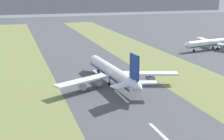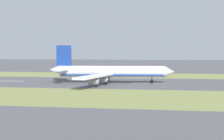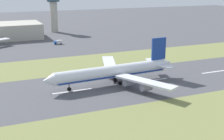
{
  "view_description": "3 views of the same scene",
  "coord_description": "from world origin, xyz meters",
  "views": [
    {
      "loc": [
        -44.85,
        -140.66,
        47.17
      ],
      "look_at": [
        2.06,
        4.64,
        7.0
      ],
      "focal_mm": 50.0,
      "sensor_mm": 36.0,
      "label": 1
    },
    {
      "loc": [
        140.7,
        21.44,
        16.83
      ],
      "look_at": [
        2.06,
        4.64,
        7.0
      ],
      "focal_mm": 42.0,
      "sensor_mm": 36.0,
      "label": 2
    },
    {
      "loc": [
        -126.93,
        59.5,
        46.7
      ],
      "look_at": [
        2.06,
        4.64,
        7.0
      ],
      "focal_mm": 50.0,
      "sensor_mm": 36.0,
      "label": 3
    }
  ],
  "objects": [
    {
      "name": "grass_median_west",
      "position": [
        -45.0,
        0.0,
        0.0
      ],
      "size": [
        40.0,
        600.0,
        0.01
      ],
      "primitive_type": "cube",
      "color": "olive",
      "rests_on": "ground"
    },
    {
      "name": "airplane_main_jet",
      "position": [
        2.18,
        2.74,
        6.02
      ],
      "size": [
        64.01,
        67.21,
        20.2
      ],
      "color": "silver",
      "rests_on": "ground"
    },
    {
      "name": "centreline_dash_far",
      "position": [
        0.0,
        24.64,
        0.01
      ],
      "size": [
        1.2,
        18.0,
        0.01
      ],
      "primitive_type": "cube",
      "color": "silver",
      "rests_on": "ground"
    },
    {
      "name": "centreline_dash_near",
      "position": [
        0.0,
        -55.36,
        0.01
      ],
      "size": [
        1.2,
        18.0,
        0.01
      ],
      "primitive_type": "cube",
      "color": "silver",
      "rests_on": "ground"
    },
    {
      "name": "ground_plane",
      "position": [
        0.0,
        0.0,
        0.0
      ],
      "size": [
        800.0,
        800.0,
        0.0
      ],
      "primitive_type": "plane",
      "color": "#4C4C51"
    },
    {
      "name": "airplane_parked_apron",
      "position": [
        107.73,
        66.71,
        5.5
      ],
      "size": [
        61.2,
        57.77,
        18.46
      ],
      "color": "white",
      "rests_on": "ground"
    },
    {
      "name": "grass_median_east",
      "position": [
        45.0,
        0.0,
        0.0
      ],
      "size": [
        40.0,
        600.0,
        0.01
      ],
      "primitive_type": "cube",
      "color": "olive",
      "rests_on": "ground"
    },
    {
      "name": "centreline_dash_mid",
      "position": [
        0.0,
        -15.36,
        0.01
      ],
      "size": [
        1.2,
        18.0,
        0.01
      ],
      "primitive_type": "cube",
      "color": "silver",
      "rests_on": "ground"
    }
  ]
}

